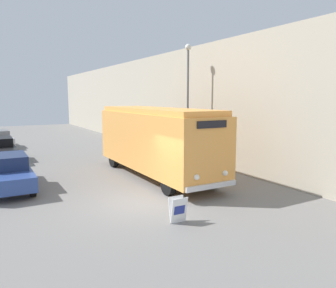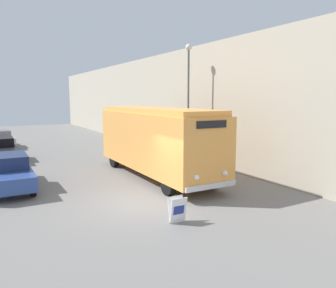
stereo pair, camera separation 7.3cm
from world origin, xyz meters
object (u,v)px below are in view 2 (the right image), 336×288
sign_board (177,210)px  streetlamp (188,89)px  vintage_bus (156,139)px  parked_car_mid (0,149)px  parked_car_near (9,172)px

sign_board → streetlamp: (5.26, 7.53, 4.08)m
vintage_bus → parked_car_mid: (-6.74, 8.51, -1.17)m
vintage_bus → parked_car_mid: size_ratio=2.04×
streetlamp → parked_car_mid: bearing=144.6°
vintage_bus → parked_car_near: 6.87m
streetlamp → parked_car_near: streetlamp is taller
parked_car_mid → parked_car_near: bearing=-89.9°
sign_board → parked_car_mid: size_ratio=0.18×
vintage_bus → sign_board: (-2.31, -5.92, -1.52)m
vintage_bus → streetlamp: streetlamp is taller
parked_car_mid → streetlamp: bearing=-35.8°
vintage_bus → parked_car_near: vintage_bus is taller
vintage_bus → sign_board: vintage_bus is taller
vintage_bus → parked_car_near: size_ratio=1.98×
sign_board → streetlamp: 10.05m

